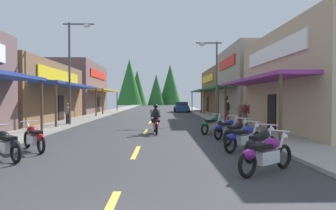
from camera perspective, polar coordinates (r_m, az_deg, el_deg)
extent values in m
cube|color=#38383A|center=(34.40, -2.81, -1.88)|extent=(9.77, 93.83, 0.10)
cube|color=gray|center=(35.07, -12.74, -1.67)|extent=(2.32, 93.83, 0.12)
cube|color=#9E9991|center=(34.77, 7.20, -1.67)|extent=(2.32, 93.83, 0.12)
cube|color=#E0C64C|center=(9.99, -6.43, -9.36)|extent=(0.16, 2.40, 0.01)
cube|color=#E0C64C|center=(15.99, -4.50, -5.34)|extent=(0.16, 2.40, 0.01)
cube|color=#E0C64C|center=(22.17, -3.61, -3.49)|extent=(0.16, 2.40, 0.01)
cube|color=#E0C64C|center=(27.83, -3.15, -2.51)|extent=(0.16, 2.40, 0.01)
cube|color=#E0C64C|center=(34.50, -2.81, -1.78)|extent=(0.16, 2.40, 0.01)
cube|color=#E0C64C|center=(41.29, -2.57, -1.27)|extent=(0.16, 2.40, 0.01)
cube|color=#E0C64C|center=(47.23, -2.41, -0.95)|extent=(0.16, 2.40, 0.01)
cube|color=#E0C64C|center=(52.26, -2.31, -0.73)|extent=(0.16, 2.40, 0.01)
cube|color=#E0C64C|center=(57.38, -2.23, -0.55)|extent=(0.16, 2.40, 0.01)
cube|color=#E0C64C|center=(63.18, -2.15, -0.38)|extent=(0.16, 2.40, 0.01)
cube|color=#E0C64C|center=(69.64, -2.07, -0.23)|extent=(0.16, 2.40, 0.01)
cylinder|color=brown|center=(16.83, -24.01, -0.32)|extent=(0.14, 0.14, 2.82)
cube|color=brown|center=(25.77, -28.38, 2.23)|extent=(7.24, 12.38, 4.69)
cube|color=navy|center=(24.08, -18.75, 3.72)|extent=(1.80, 11.14, 0.16)
cylinder|color=brown|center=(18.75, -21.58, -0.15)|extent=(0.14, 0.14, 2.82)
cylinder|color=brown|center=(29.06, -14.24, 0.38)|extent=(0.14, 0.14, 2.82)
cube|color=yellow|center=(24.38, -20.65, 5.45)|extent=(0.10, 8.67, 0.90)
cube|color=black|center=(24.34, -20.65, -0.68)|extent=(0.08, 1.10, 2.10)
cube|color=brown|center=(38.40, -18.85, 3.15)|extent=(6.89, 11.81, 6.28)
cube|color=gold|center=(37.32, -12.46, 2.87)|extent=(1.80, 10.63, 0.16)
cylinder|color=brown|center=(32.16, -12.98, 0.47)|extent=(0.14, 0.14, 2.82)
cylinder|color=brown|center=(42.22, -10.18, 0.67)|extent=(0.14, 0.14, 2.82)
cube|color=red|center=(37.60, -13.74, 5.91)|extent=(0.10, 8.26, 0.90)
cube|color=black|center=(37.49, -13.74, 0.03)|extent=(0.08, 1.10, 2.10)
cube|color=#8C338C|center=(16.96, 17.39, 4.78)|extent=(1.80, 10.16, 0.16)
cylinder|color=brown|center=(12.13, 21.62, -0.88)|extent=(0.14, 0.14, 2.82)
cylinder|color=brown|center=(21.45, 11.40, 0.09)|extent=(0.14, 0.14, 2.82)
cube|color=white|center=(17.41, 20.08, 9.81)|extent=(0.10, 7.90, 0.90)
cube|color=black|center=(17.24, 20.06, -1.45)|extent=(0.08, 1.10, 2.10)
cube|color=gray|center=(28.99, 17.97, 4.23)|extent=(6.46, 9.12, 6.74)
cube|color=#236033|center=(27.88, 9.90, 3.43)|extent=(1.80, 8.21, 0.16)
cylinder|color=brown|center=(23.89, 10.07, 0.21)|extent=(0.14, 0.14, 2.82)
cylinder|color=brown|center=(31.59, 7.26, 0.48)|extent=(0.14, 0.14, 2.82)
cube|color=red|center=(28.24, 11.61, 8.19)|extent=(0.10, 6.39, 0.90)
cube|color=black|center=(28.05, 11.61, -0.37)|extent=(0.08, 1.10, 2.10)
cube|color=brown|center=(39.95, 13.85, 2.77)|extent=(8.26, 11.77, 5.81)
cube|color=#236033|center=(38.93, 6.68, 2.83)|extent=(1.80, 10.59, 0.16)
cylinder|color=brown|center=(33.77, 6.70, 0.53)|extent=(0.14, 0.14, 2.82)
cylinder|color=brown|center=(43.89, 4.84, 0.71)|extent=(0.14, 0.14, 2.82)
cube|color=yellow|center=(39.14, 7.90, 5.21)|extent=(0.10, 8.24, 0.90)
cube|color=black|center=(39.05, 7.92, 0.10)|extent=(0.08, 1.10, 2.10)
cylinder|color=#474C51|center=(20.26, -19.15, 5.79)|extent=(0.14, 0.14, 6.93)
cylinder|color=#474C51|center=(20.62, -17.48, 15.21)|extent=(2.07, 0.10, 0.10)
ellipsoid|color=silver|center=(20.46, -16.01, 15.05)|extent=(0.50, 0.30, 0.24)
cylinder|color=#474C51|center=(23.02, 9.72, 4.60)|extent=(0.14, 0.14, 6.37)
cylinder|color=#474C51|center=(23.29, 8.19, 12.22)|extent=(2.07, 0.10, 0.10)
ellipsoid|color=silver|center=(23.20, 6.87, 12.02)|extent=(0.50, 0.30, 0.24)
torus|color=black|center=(8.22, 22.20, -9.54)|extent=(0.58, 0.45, 0.64)
torus|color=black|center=(7.01, 15.67, -11.38)|extent=(0.58, 0.45, 0.64)
cube|color=silver|center=(7.58, 19.21, -9.81)|extent=(0.73, 0.63, 0.32)
ellipsoid|color=#721972|center=(7.69, 20.07, -7.24)|extent=(0.64, 0.58, 0.28)
cube|color=black|center=(7.33, 18.11, -7.96)|extent=(0.65, 0.57, 0.12)
ellipsoid|color=#721972|center=(7.00, 15.93, -9.47)|extent=(0.50, 0.45, 0.24)
cylinder|color=silver|center=(8.05, 21.73, -7.38)|extent=(0.34, 0.26, 0.71)
cylinder|color=silver|center=(7.90, 21.30, -4.83)|extent=(0.38, 0.51, 0.04)
sphere|color=white|center=(8.16, 22.34, -5.85)|extent=(0.16, 0.16, 0.16)
torus|color=black|center=(9.95, 19.96, -7.64)|extent=(0.51, 0.53, 0.64)
torus|color=black|center=(8.60, 16.10, -9.01)|extent=(0.51, 0.53, 0.64)
cube|color=silver|center=(9.26, 18.18, -7.79)|extent=(0.69, 0.70, 0.32)
ellipsoid|color=black|center=(9.40, 18.69, -5.69)|extent=(0.62, 0.63, 0.28)
cube|color=black|center=(8.99, 17.53, -6.25)|extent=(0.62, 0.63, 0.12)
ellipsoid|color=black|center=(8.61, 16.26, -7.45)|extent=(0.48, 0.48, 0.24)
cylinder|color=silver|center=(9.79, 19.68, -5.83)|extent=(0.30, 0.31, 0.71)
cylinder|color=silver|center=(9.64, 19.42, -3.73)|extent=(0.46, 0.44, 0.04)
sphere|color=white|center=(9.91, 20.05, -4.58)|extent=(0.16, 0.16, 0.16)
torus|color=black|center=(11.09, 17.27, -6.70)|extent=(0.57, 0.47, 0.64)
torus|color=black|center=(9.89, 12.43, -7.65)|extent=(0.57, 0.47, 0.64)
cube|color=silver|center=(10.47, 14.99, -6.72)|extent=(0.72, 0.65, 0.32)
ellipsoid|color=navy|center=(10.59, 15.64, -4.89)|extent=(0.64, 0.60, 0.28)
cube|color=black|center=(10.23, 14.18, -5.32)|extent=(0.65, 0.59, 0.12)
ellipsoid|color=navy|center=(9.89, 12.61, -6.30)|extent=(0.49, 0.46, 0.24)
cylinder|color=silver|center=(10.94, 16.90, -5.07)|extent=(0.33, 0.28, 0.71)
cylinder|color=silver|center=(10.81, 16.56, -3.17)|extent=(0.40, 0.50, 0.04)
sphere|color=white|center=(11.06, 17.37, -3.96)|extent=(0.16, 0.16, 0.16)
torus|color=black|center=(12.76, 15.15, -5.65)|extent=(0.50, 0.54, 0.64)
torus|color=black|center=(11.43, 11.92, -6.44)|extent=(0.50, 0.54, 0.64)
cube|color=silver|center=(12.08, 13.62, -5.65)|extent=(0.68, 0.71, 0.32)
ellipsoid|color=black|center=(12.22, 14.05, -4.06)|extent=(0.61, 0.63, 0.28)
cube|color=black|center=(11.83, 13.08, -4.43)|extent=(0.61, 0.63, 0.12)
ellipsoid|color=black|center=(11.44, 12.04, -5.27)|extent=(0.47, 0.49, 0.24)
cylinder|color=silver|center=(12.60, 14.90, -4.22)|extent=(0.29, 0.32, 0.71)
cylinder|color=silver|center=(12.47, 14.67, -2.57)|extent=(0.47, 0.43, 0.04)
sphere|color=white|center=(12.73, 15.22, -3.26)|extent=(0.16, 0.16, 0.16)
torus|color=black|center=(14.22, 13.40, -4.93)|extent=(0.52, 0.52, 0.64)
torus|color=black|center=(12.95, 10.07, -5.52)|extent=(0.52, 0.52, 0.64)
cube|color=silver|center=(13.57, 11.82, -4.87)|extent=(0.69, 0.69, 0.32)
ellipsoid|color=navy|center=(13.71, 12.26, -3.47)|extent=(0.62, 0.62, 0.28)
cube|color=black|center=(13.33, 11.26, -3.77)|extent=(0.62, 0.62, 0.12)
ellipsoid|color=navy|center=(12.97, 10.20, -4.49)|extent=(0.48, 0.48, 0.24)
cylinder|color=silver|center=(14.08, 13.15, -3.64)|extent=(0.30, 0.31, 0.71)
cylinder|color=silver|center=(13.95, 12.90, -2.16)|extent=(0.45, 0.45, 0.04)
sphere|color=white|center=(14.20, 13.47, -2.79)|extent=(0.16, 0.16, 0.16)
torus|color=black|center=(15.86, 10.27, -4.27)|extent=(0.49, 0.55, 0.64)
torus|color=black|center=(14.58, 7.38, -4.75)|extent=(0.49, 0.55, 0.64)
cube|color=silver|center=(15.21, 8.89, -4.20)|extent=(0.67, 0.71, 0.32)
ellipsoid|color=#0C5933|center=(15.35, 9.27, -2.95)|extent=(0.61, 0.63, 0.28)
cube|color=black|center=(14.97, 8.40, -3.21)|extent=(0.60, 0.64, 0.12)
ellipsoid|color=#0C5933|center=(14.60, 7.49, -3.83)|extent=(0.47, 0.49, 0.24)
cylinder|color=silver|center=(15.72, 10.04, -3.11)|extent=(0.29, 0.32, 0.71)
cylinder|color=silver|center=(15.59, 9.83, -1.78)|extent=(0.48, 0.42, 0.04)
sphere|color=white|center=(15.85, 10.33, -2.35)|extent=(0.16, 0.16, 0.16)
torus|color=black|center=(9.28, -28.22, -8.36)|extent=(0.55, 0.50, 0.64)
cube|color=silver|center=(9.96, -29.83, -7.26)|extent=(0.71, 0.67, 0.32)
ellipsoid|color=black|center=(10.10, -30.24, -5.31)|extent=(0.63, 0.61, 0.28)
cube|color=black|center=(9.69, -29.34, -5.82)|extent=(0.63, 0.61, 0.12)
ellipsoid|color=black|center=(9.29, -28.35, -6.92)|extent=(0.49, 0.47, 0.24)
torus|color=black|center=(11.91, -26.38, -6.23)|extent=(0.50, 0.55, 0.64)
torus|color=black|center=(10.49, -24.10, -7.21)|extent=(0.50, 0.55, 0.64)
cube|color=silver|center=(11.19, -25.32, -6.29)|extent=(0.67, 0.71, 0.32)
ellipsoid|color=#A51414|center=(11.34, -25.63, -4.56)|extent=(0.61, 0.63, 0.28)
cube|color=black|center=(10.92, -24.94, -4.99)|extent=(0.61, 0.64, 0.12)
ellipsoid|color=#A51414|center=(10.51, -24.19, -5.94)|extent=(0.47, 0.49, 0.24)
cylinder|color=silver|center=(11.75, -26.22, -4.71)|extent=(0.29, 0.32, 0.71)
cylinder|color=silver|center=(11.60, -26.07, -2.95)|extent=(0.48, 0.42, 0.04)
sphere|color=white|center=(11.88, -26.45, -3.68)|extent=(0.16, 0.16, 0.16)
torus|color=black|center=(15.89, -2.69, -4.24)|extent=(0.15, 0.65, 0.64)
torus|color=black|center=(14.41, -2.33, -4.81)|extent=(0.15, 0.65, 0.64)
cube|color=silver|center=(15.14, -2.52, -4.21)|extent=(0.34, 0.72, 0.32)
ellipsoid|color=#A51414|center=(15.31, -2.57, -2.95)|extent=(0.37, 0.58, 0.28)
cube|color=black|center=(14.87, -2.46, -3.23)|extent=(0.33, 0.62, 0.12)
ellipsoid|color=#A51414|center=(14.43, -2.34, -3.88)|extent=(0.28, 0.46, 0.24)
cylinder|color=silver|center=(15.74, -2.66, -3.09)|extent=(0.09, 0.38, 0.71)
cylinder|color=silver|center=(15.59, -2.64, -1.77)|extent=(0.60, 0.09, 0.04)
sphere|color=white|center=(15.88, -2.70, -2.32)|extent=(0.16, 0.16, 0.16)
ellipsoid|color=black|center=(14.94, -2.48, -1.78)|extent=(0.41, 0.41, 0.64)
sphere|color=black|center=(14.98, -2.50, -0.24)|extent=(0.24, 0.24, 0.24)
cylinder|color=black|center=(15.13, -3.13, -3.08)|extent=(0.17, 0.43, 0.24)
cylinder|color=black|center=(15.23, -3.34, -1.73)|extent=(0.14, 0.51, 0.40)
cylinder|color=black|center=(15.15, -1.92, -3.07)|extent=(0.17, 0.43, 0.24)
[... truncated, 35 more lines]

